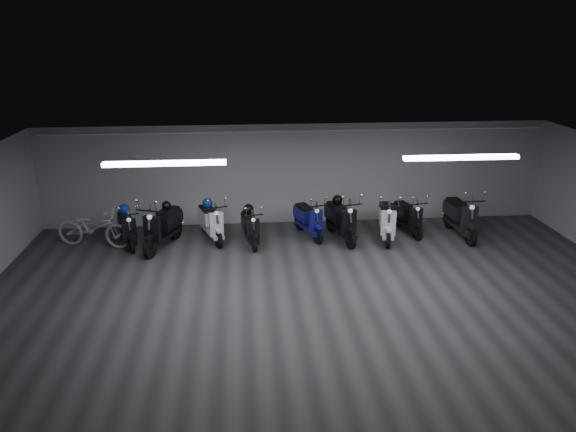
{
  "coord_description": "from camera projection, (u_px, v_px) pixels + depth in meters",
  "views": [
    {
      "loc": [
        -1.49,
        -9.67,
        5.29
      ],
      "look_at": [
        -0.44,
        2.5,
        1.05
      ],
      "focal_mm": 34.19,
      "sensor_mm": 36.0,
      "label": 1
    }
  ],
  "objects": [
    {
      "name": "scooter_3",
      "position": [
        250.0,
        222.0,
        13.86
      ],
      "size": [
        0.77,
        1.66,
        1.19
      ],
      "primitive_type": null,
      "rotation": [
        0.0,
        0.0,
        0.16
      ],
      "color": "black",
      "rests_on": "floor"
    },
    {
      "name": "front_wall",
      "position": [
        390.0,
        416.0,
        5.78
      ],
      "size": [
        14.0,
        0.01,
        2.8
      ],
      "primitive_type": "cube",
      "color": "#A1A1A3",
      "rests_on": "ground"
    },
    {
      "name": "bicycle",
      "position": [
        93.0,
        223.0,
        13.7
      ],
      "size": [
        2.05,
        1.17,
        1.25
      ],
      "primitive_type": "imported",
      "rotation": [
        0.0,
        0.0,
        1.3
      ],
      "color": "silver",
      "rests_on": "floor"
    },
    {
      "name": "scooter_0",
      "position": [
        127.0,
        223.0,
        13.78
      ],
      "size": [
        1.06,
        1.74,
        1.23
      ],
      "primitive_type": null,
      "rotation": [
        0.0,
        0.0,
        0.33
      ],
      "color": "black",
      "rests_on": "floor"
    },
    {
      "name": "helmet_3",
      "position": [
        166.0,
        206.0,
        13.73
      ],
      "size": [
        0.23,
        0.23,
        0.23
      ],
      "primitive_type": "sphere",
      "color": "black",
      "rests_on": "scooter_1"
    },
    {
      "name": "scooter_7",
      "position": [
        408.0,
        212.0,
        14.6
      ],
      "size": [
        0.89,
        1.72,
        1.22
      ],
      "primitive_type": null,
      "rotation": [
        0.0,
        0.0,
        0.22
      ],
      "color": "black",
      "rests_on": "floor"
    },
    {
      "name": "scooter_9",
      "position": [
        461.0,
        211.0,
        14.33
      ],
      "size": [
        0.75,
        1.98,
        1.45
      ],
      "primitive_type": null,
      "rotation": [
        0.0,
        0.0,
        0.05
      ],
      "color": "black",
      "rests_on": "floor"
    },
    {
      "name": "scooter_5",
      "position": [
        341.0,
        214.0,
        14.1
      ],
      "size": [
        1.05,
        2.0,
        1.42
      ],
      "primitive_type": null,
      "rotation": [
        0.0,
        0.0,
        0.23
      ],
      "color": "black",
      "rests_on": "floor"
    },
    {
      "name": "scooter_4",
      "position": [
        309.0,
        214.0,
        14.36
      ],
      "size": [
        1.07,
        1.77,
        1.25
      ],
      "primitive_type": null,
      "rotation": [
        0.0,
        0.0,
        0.33
      ],
      "color": "navy",
      "rests_on": "floor"
    },
    {
      "name": "helmet_1",
      "position": [
        124.0,
        209.0,
        13.88
      ],
      "size": [
        0.28,
        0.28,
        0.28
      ],
      "primitive_type": "sphere",
      "color": "#0E2B9F",
      "rests_on": "scooter_0"
    },
    {
      "name": "ceiling",
      "position": [
        324.0,
        169.0,
        10.03
      ],
      "size": [
        14.0,
        10.0,
        0.01
      ],
      "primitive_type": "cube",
      "color": "slate",
      "rests_on": "ground"
    },
    {
      "name": "back_wall",
      "position": [
        296.0,
        174.0,
        15.2
      ],
      "size": [
        14.0,
        0.01,
        2.8
      ],
      "primitive_type": "cube",
      "color": "#A1A1A3",
      "rests_on": "ground"
    },
    {
      "name": "conduit",
      "position": [
        297.0,
        131.0,
        14.72
      ],
      "size": [
        13.6,
        0.05,
        0.05
      ],
      "primitive_type": "cylinder",
      "rotation": [
        0.0,
        1.57,
        0.0
      ],
      "color": "white",
      "rests_on": "back_wall"
    },
    {
      "name": "helmet_4",
      "position": [
        337.0,
        200.0,
        14.24
      ],
      "size": [
        0.27,
        0.27,
        0.27
      ],
      "primitive_type": "sphere",
      "color": "black",
      "rests_on": "scooter_5"
    },
    {
      "name": "fluor_strip_left",
      "position": [
        165.0,
        163.0,
        10.75
      ],
      "size": [
        2.4,
        0.18,
        0.08
      ],
      "primitive_type": "cube",
      "color": "white",
      "rests_on": "ceiling"
    },
    {
      "name": "scooter_6",
      "position": [
        387.0,
        214.0,
        14.15
      ],
      "size": [
        0.92,
        1.92,
        1.37
      ],
      "primitive_type": null,
      "rotation": [
        0.0,
        0.0,
        -0.17
      ],
      "color": "white",
      "rests_on": "floor"
    },
    {
      "name": "fluor_strip_right",
      "position": [
        461.0,
        157.0,
        11.24
      ],
      "size": [
        2.4,
        0.18,
        0.08
      ],
      "primitive_type": "cube",
      "color": "white",
      "rests_on": "ceiling"
    },
    {
      "name": "scooter_2",
      "position": [
        211.0,
        216.0,
        14.1
      ],
      "size": [
        1.16,
        1.86,
        1.31
      ],
      "primitive_type": null,
      "rotation": [
        0.0,
        0.0,
        0.35
      ],
      "color": "white",
      "rests_on": "floor"
    },
    {
      "name": "scooter_1",
      "position": [
        162.0,
        220.0,
        13.57
      ],
      "size": [
        1.32,
        2.09,
        1.48
      ],
      "primitive_type": null,
      "rotation": [
        0.0,
        0.0,
        -0.36
      ],
      "color": "black",
      "rests_on": "floor"
    },
    {
      "name": "helmet_0",
      "position": [
        248.0,
        209.0,
        13.97
      ],
      "size": [
        0.27,
        0.27,
        0.27
      ],
      "primitive_type": "sphere",
      "color": "black",
      "rests_on": "scooter_3"
    },
    {
      "name": "floor",
      "position": [
        321.0,
        306.0,
        10.95
      ],
      "size": [
        14.0,
        10.0,
        0.01
      ],
      "primitive_type": "cube",
      "color": "#313133",
      "rests_on": "ground"
    },
    {
      "name": "helmet_2",
      "position": [
        207.0,
        203.0,
        14.22
      ],
      "size": [
        0.26,
        0.26,
        0.26
      ],
      "primitive_type": "sphere",
      "color": "navy",
      "rests_on": "scooter_2"
    }
  ]
}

